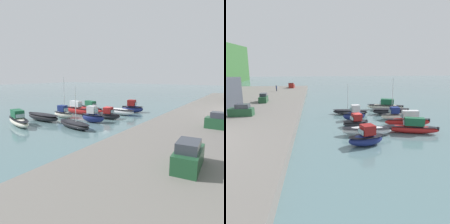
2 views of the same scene
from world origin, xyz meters
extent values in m
plane|color=slate|center=(0.00, 0.00, 0.00)|extent=(320.00, 320.00, 0.00)
cube|color=slate|center=(8.04, 24.32, 4.69)|extent=(11.89, 0.10, 3.81)
ellipsoid|color=navy|center=(-9.53, 1.43, 0.77)|extent=(3.23, 5.20, 1.54)
ellipsoid|color=black|center=(-9.53, 1.43, 1.31)|extent=(3.34, 5.31, 0.12)
cube|color=maroon|center=(-9.48, 1.19, 2.18)|extent=(1.99, 2.02, 1.28)
cube|color=#8CA5B2|center=(-9.70, 2.16, 1.99)|extent=(1.47, 0.43, 0.64)
cube|color=black|center=(-9.02, -0.81, 1.08)|extent=(0.41, 0.35, 0.56)
ellipsoid|color=silver|center=(-5.31, 0.24, 0.70)|extent=(2.40, 7.71, 1.40)
ellipsoid|color=black|center=(-5.31, 0.24, 1.19)|extent=(2.49, 7.86, 0.12)
cube|color=black|center=(-5.46, -3.38, 0.98)|extent=(0.37, 0.29, 0.56)
ellipsoid|color=black|center=(-0.39, 1.11, 0.55)|extent=(2.84, 4.69, 1.10)
ellipsoid|color=black|center=(-0.39, 1.11, 0.93)|extent=(2.94, 4.79, 0.12)
cube|color=maroon|center=(-0.35, 0.90, 1.68)|extent=(1.84, 1.78, 1.17)
cube|color=#8CA5B2|center=(-0.50, 1.80, 1.51)|extent=(1.45, 0.34, 0.59)
cube|color=black|center=(-0.04, -0.95, 0.77)|extent=(0.40, 0.34, 0.56)
ellipsoid|color=navy|center=(3.95, 0.54, 0.84)|extent=(2.18, 4.53, 1.67)
ellipsoid|color=black|center=(3.95, 0.54, 1.42)|extent=(2.26, 4.62, 0.12)
cube|color=silver|center=(3.98, 0.32, 2.33)|extent=(1.46, 1.66, 1.32)
cube|color=#8CA5B2|center=(3.88, 1.23, 2.13)|extent=(1.18, 0.22, 0.66)
cube|color=black|center=(4.16, -1.53, 1.17)|extent=(0.39, 0.32, 0.56)
ellipsoid|color=black|center=(8.90, 0.51, 0.54)|extent=(3.74, 7.73, 1.08)
ellipsoid|color=black|center=(8.90, 0.51, 0.92)|extent=(3.85, 7.89, 0.12)
cylinder|color=silver|center=(9.02, 1.06, 3.86)|extent=(0.10, 0.10, 5.55)
ellipsoid|color=red|center=(-5.01, -6.91, 0.64)|extent=(3.85, 8.50, 1.27)
ellipsoid|color=black|center=(-5.01, -6.91, 1.08)|extent=(3.96, 8.68, 0.12)
cube|color=#195638|center=(-5.13, -7.32, 1.88)|extent=(1.95, 3.15, 1.22)
cube|color=#8CA5B2|center=(-4.67, -5.76, 1.70)|extent=(1.05, 0.39, 0.61)
cube|color=black|center=(-6.12, -10.74, 0.89)|extent=(0.42, 0.37, 0.56)
ellipsoid|color=red|center=(-1.24, -7.95, 0.76)|extent=(2.21, 7.97, 1.52)
ellipsoid|color=black|center=(-1.24, -7.95, 1.30)|extent=(2.29, 8.14, 0.12)
cube|color=silver|center=(-1.28, -8.34, 2.16)|extent=(1.36, 2.85, 1.28)
cube|color=#8CA5B2|center=(-1.14, -6.82, 1.97)|extent=(1.00, 0.19, 0.64)
cube|color=black|center=(-1.60, -11.67, 1.07)|extent=(0.38, 0.31, 0.56)
ellipsoid|color=white|center=(3.64, -7.16, 0.63)|extent=(1.65, 4.77, 1.25)
ellipsoid|color=black|center=(3.64, -7.16, 1.06)|extent=(1.72, 4.87, 0.12)
cube|color=navy|center=(3.64, -7.40, 1.86)|extent=(1.23, 1.67, 1.21)
cube|color=#8CA5B2|center=(3.64, -6.41, 1.68)|extent=(1.11, 0.10, 0.61)
cylinder|color=silver|center=(3.64, -6.80, 4.65)|extent=(0.10, 0.10, 6.79)
ellipsoid|color=black|center=(7.90, -8.18, 0.72)|extent=(2.44, 7.99, 1.44)
ellipsoid|color=black|center=(7.90, -8.18, 1.22)|extent=(2.54, 8.16, 0.12)
cube|color=black|center=(7.79, -11.94, 1.01)|extent=(0.37, 0.29, 0.56)
ellipsoid|color=white|center=(12.71, -8.49, 0.69)|extent=(4.64, 8.62, 1.38)
ellipsoid|color=black|center=(12.71, -8.49, 1.17)|extent=(4.77, 8.81, 0.12)
cube|color=#195638|center=(12.57, -8.89, 2.00)|extent=(2.40, 3.28, 1.24)
cube|color=#8CA5B2|center=(13.10, -7.35, 1.81)|extent=(1.33, 0.54, 0.62)
cube|color=black|center=(11.42, -12.27, 0.96)|extent=(0.43, 0.38, 0.56)
cube|color=#1E4C2D|center=(3.41, 21.27, 2.22)|extent=(1.84, 4.22, 1.40)
cube|color=#333842|center=(3.41, 20.96, 3.30)|extent=(1.55, 2.33, 0.76)
cube|color=#1E4C2D|center=(18.01, 20.58, 2.22)|extent=(4.32, 2.11, 1.40)
cube|color=#333842|center=(18.33, 20.61, 3.30)|extent=(2.42, 1.70, 0.76)
cube|color=maroon|center=(51.66, 17.03, 2.07)|extent=(3.52, 2.02, 1.10)
cube|color=maroon|center=(49.64, 17.05, 2.47)|extent=(1.90, 1.91, 1.90)
cube|color=#2D333D|center=(49.64, 17.05, 3.17)|extent=(1.63, 1.81, 0.50)
cylinder|color=#232838|center=(40.13, 21.10, 1.94)|extent=(0.32, 0.32, 0.85)
cylinder|color=navy|center=(40.13, 21.10, 2.89)|extent=(0.40, 0.40, 1.05)
sphere|color=tan|center=(40.13, 21.10, 3.54)|extent=(0.24, 0.24, 0.24)
sphere|color=yellow|center=(19.05, -12.06, 0.33)|extent=(0.66, 0.66, 0.66)
camera|label=1|loc=(34.22, 24.25, 8.43)|focal=35.00mm
camera|label=2|loc=(-36.53, 8.02, 10.66)|focal=35.00mm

